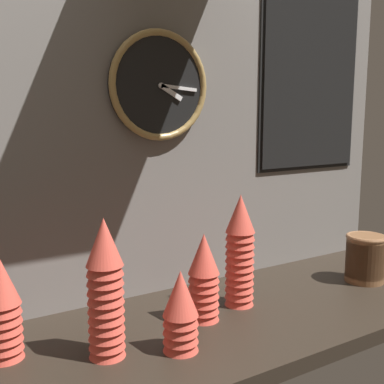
# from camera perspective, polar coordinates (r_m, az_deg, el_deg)

# --- Properties ---
(ground_plane) EXTENTS (1.60, 0.56, 0.04)m
(ground_plane) POSITION_cam_1_polar(r_m,az_deg,el_deg) (1.37, 5.20, -14.74)
(ground_plane) COLOR black
(wall_tiled_back) EXTENTS (1.60, 0.03, 1.05)m
(wall_tiled_back) POSITION_cam_1_polar(r_m,az_deg,el_deg) (1.47, -0.77, 8.82)
(wall_tiled_back) COLOR slate
(wall_tiled_back) RESTS_ON ground_plane
(cup_stack_center_right) EXTENTS (0.08, 0.08, 0.32)m
(cup_stack_center_right) POSITION_cam_1_polar(r_m,az_deg,el_deg) (1.36, 5.69, -6.92)
(cup_stack_center_right) COLOR #DB4C3D
(cup_stack_center_right) RESTS_ON ground_plane
(cup_stack_center_left) EXTENTS (0.08, 0.08, 0.19)m
(cup_stack_center_left) POSITION_cam_1_polar(r_m,az_deg,el_deg) (1.12, -1.36, -13.93)
(cup_stack_center_left) COLOR #DB4C3D
(cup_stack_center_left) RESTS_ON ground_plane
(cup_stack_center) EXTENTS (0.08, 0.08, 0.23)m
(cup_stack_center) POSITION_cam_1_polar(r_m,az_deg,el_deg) (1.27, 1.40, -10.07)
(cup_stack_center) COLOR #DB4C3D
(cup_stack_center) RESTS_ON ground_plane
(cup_stack_far_left) EXTENTS (0.08, 0.08, 0.23)m
(cup_stack_far_left) POSITION_cam_1_polar(r_m,az_deg,el_deg) (1.16, -21.55, -12.73)
(cup_stack_far_left) COLOR #DB4C3D
(cup_stack_far_left) RESTS_ON ground_plane
(cup_stack_left) EXTENTS (0.08, 0.08, 0.32)m
(cup_stack_left) POSITION_cam_1_polar(r_m,az_deg,el_deg) (1.09, -10.21, -11.19)
(cup_stack_left) COLOR #DB4C3D
(cup_stack_left) RESTS_ON ground_plane
(bowl_stack_far_right) EXTENTS (0.13, 0.13, 0.15)m
(bowl_stack_far_right) POSITION_cam_1_polar(r_m,az_deg,el_deg) (1.66, 19.85, -7.29)
(bowl_stack_far_right) COLOR brown
(bowl_stack_far_right) RESTS_ON ground_plane
(wall_clock) EXTENTS (0.31, 0.03, 0.31)m
(wall_clock) POSITION_cam_1_polar(r_m,az_deg,el_deg) (1.40, -3.86, 12.47)
(wall_clock) COLOR black
(menu_board) EXTENTS (0.45, 0.01, 0.61)m
(menu_board) POSITION_cam_1_polar(r_m,az_deg,el_deg) (1.77, 13.85, 12.55)
(menu_board) COLOR black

